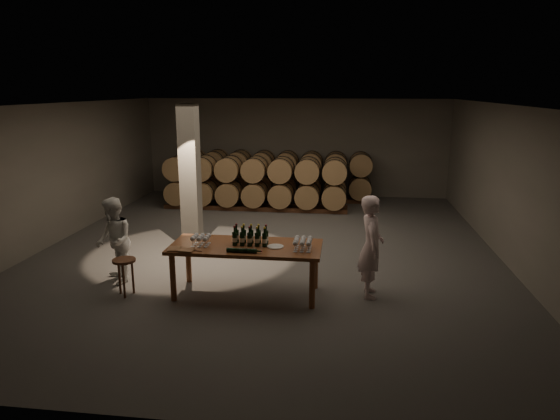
# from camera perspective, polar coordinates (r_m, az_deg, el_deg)

# --- Properties ---
(room) EXTENTS (12.00, 12.00, 12.00)m
(room) POSITION_cam_1_polar(r_m,az_deg,el_deg) (11.45, -10.23, 3.84)
(room) COLOR #565451
(room) RESTS_ON ground
(tasting_table) EXTENTS (2.60, 1.10, 0.90)m
(tasting_table) POSITION_cam_1_polar(r_m,az_deg,el_deg) (8.66, -3.91, -4.68)
(tasting_table) COLOR brown
(tasting_table) RESTS_ON ground
(barrel_stack_back) EXTENTS (6.26, 0.95, 1.57)m
(barrel_stack_back) POSITION_cam_1_polar(r_m,az_deg,el_deg) (16.13, -0.60, 4.12)
(barrel_stack_back) COLOR #54301C
(barrel_stack_back) RESTS_ON ground
(barrel_stack_front) EXTENTS (5.48, 0.95, 1.57)m
(barrel_stack_front) POSITION_cam_1_polar(r_m,az_deg,el_deg) (14.83, -2.84, 3.24)
(barrel_stack_front) COLOR #54301C
(barrel_stack_front) RESTS_ON ground
(bottle_cluster) EXTENTS (0.61, 0.24, 0.35)m
(bottle_cluster) POSITION_cam_1_polar(r_m,az_deg,el_deg) (8.61, -3.40, -3.19)
(bottle_cluster) COLOR black
(bottle_cluster) RESTS_ON tasting_table
(lying_bottles) EXTENTS (0.59, 0.07, 0.07)m
(lying_bottles) POSITION_cam_1_polar(r_m,az_deg,el_deg) (8.24, -4.32, -4.64)
(lying_bottles) COLOR black
(lying_bottles) RESTS_ON tasting_table
(glass_cluster_left) EXTENTS (0.31, 0.31, 0.18)m
(glass_cluster_left) POSITION_cam_1_polar(r_m,az_deg,el_deg) (8.69, -9.05, -3.14)
(glass_cluster_left) COLOR silver
(glass_cluster_left) RESTS_ON tasting_table
(glass_cluster_right) EXTENTS (0.31, 0.42, 0.19)m
(glass_cluster_right) POSITION_cam_1_polar(r_m,az_deg,el_deg) (8.38, 2.62, -3.59)
(glass_cluster_right) COLOR silver
(glass_cluster_right) RESTS_ON tasting_table
(plate) EXTENTS (0.28, 0.28, 0.02)m
(plate) POSITION_cam_1_polar(r_m,az_deg,el_deg) (8.51, -0.53, -4.19)
(plate) COLOR silver
(plate) RESTS_ON tasting_table
(notebook_near) EXTENTS (0.25, 0.20, 0.03)m
(notebook_near) POSITION_cam_1_polar(r_m,az_deg,el_deg) (8.43, -10.65, -4.56)
(notebook_near) COLOR brown
(notebook_near) RESTS_ON tasting_table
(notebook_corner) EXTENTS (0.25, 0.29, 0.02)m
(notebook_corner) POSITION_cam_1_polar(r_m,az_deg,el_deg) (8.57, -12.01, -4.35)
(notebook_corner) COLOR brown
(notebook_corner) RESTS_ON tasting_table
(pen) EXTENTS (0.15, 0.03, 0.01)m
(pen) POSITION_cam_1_polar(r_m,az_deg,el_deg) (8.41, -9.39, -4.64)
(pen) COLOR black
(pen) RESTS_ON tasting_table
(stool) EXTENTS (0.40, 0.40, 0.66)m
(stool) POSITION_cam_1_polar(r_m,az_deg,el_deg) (9.09, -17.36, -6.10)
(stool) COLOR #54301C
(stool) RESTS_ON ground
(person_man) EXTENTS (0.46, 0.67, 1.79)m
(person_man) POSITION_cam_1_polar(r_m,az_deg,el_deg) (8.70, 10.38, -4.11)
(person_man) COLOR #F8D7D9
(person_man) RESTS_ON ground
(person_woman) EXTENTS (0.94, 0.99, 1.61)m
(person_woman) POSITION_cam_1_polar(r_m,az_deg,el_deg) (9.67, -18.45, -3.36)
(person_woman) COLOR white
(person_woman) RESTS_ON ground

